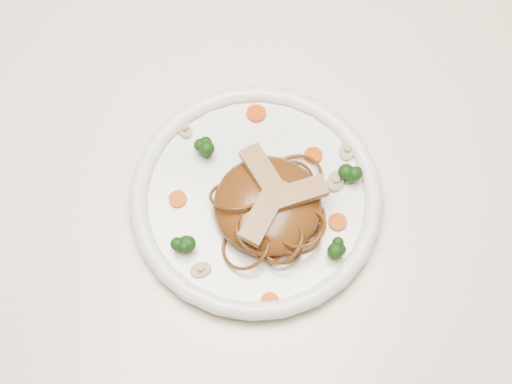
% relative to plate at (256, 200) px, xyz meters
% --- Properties ---
extents(ground, '(4.00, 4.00, 0.00)m').
position_rel_plate_xyz_m(ground, '(-0.06, 0.06, -0.76)').
color(ground, brown).
rests_on(ground, ground).
extents(table, '(1.20, 0.80, 0.75)m').
position_rel_plate_xyz_m(table, '(-0.06, 0.06, -0.11)').
color(table, white).
rests_on(table, ground).
extents(plate, '(0.31, 0.31, 0.02)m').
position_rel_plate_xyz_m(plate, '(0.00, 0.00, 0.00)').
color(plate, white).
rests_on(plate, table).
extents(noodle_mound, '(0.13, 0.13, 0.04)m').
position_rel_plate_xyz_m(noodle_mound, '(0.02, -0.01, 0.03)').
color(noodle_mound, '#5B3111').
rests_on(noodle_mound, plate).
extents(chicken_a, '(0.07, 0.06, 0.01)m').
position_rel_plate_xyz_m(chicken_a, '(0.04, -0.00, 0.05)').
color(chicken_a, '#A87C4F').
rests_on(chicken_a, noodle_mound).
extents(chicken_b, '(0.07, 0.07, 0.01)m').
position_rel_plate_xyz_m(chicken_b, '(0.01, 0.01, 0.05)').
color(chicken_b, '#A87C4F').
rests_on(chicken_b, noodle_mound).
extents(chicken_c, '(0.04, 0.08, 0.01)m').
position_rel_plate_xyz_m(chicken_c, '(0.02, -0.03, 0.05)').
color(chicken_c, '#A87C4F').
rests_on(chicken_c, noodle_mound).
extents(broccoli_0, '(0.03, 0.03, 0.03)m').
position_rel_plate_xyz_m(broccoli_0, '(0.09, 0.05, 0.02)').
color(broccoli_0, '#13380B').
rests_on(broccoli_0, plate).
extents(broccoli_1, '(0.03, 0.03, 0.03)m').
position_rel_plate_xyz_m(broccoli_1, '(-0.07, 0.04, 0.02)').
color(broccoli_1, '#13380B').
rests_on(broccoli_1, plate).
extents(broccoli_2, '(0.03, 0.03, 0.03)m').
position_rel_plate_xyz_m(broccoli_2, '(-0.06, -0.08, 0.02)').
color(broccoli_2, '#13380B').
rests_on(broccoli_2, plate).
extents(broccoli_3, '(0.03, 0.03, 0.03)m').
position_rel_plate_xyz_m(broccoli_3, '(0.10, -0.04, 0.02)').
color(broccoli_3, '#13380B').
rests_on(broccoli_3, plate).
extents(carrot_0, '(0.03, 0.03, 0.00)m').
position_rel_plate_xyz_m(carrot_0, '(0.05, 0.07, 0.01)').
color(carrot_0, '#E75208').
rests_on(carrot_0, plate).
extents(carrot_1, '(0.02, 0.02, 0.00)m').
position_rel_plate_xyz_m(carrot_1, '(-0.08, -0.03, 0.01)').
color(carrot_1, '#E75208').
rests_on(carrot_1, plate).
extents(carrot_2, '(0.03, 0.03, 0.00)m').
position_rel_plate_xyz_m(carrot_2, '(0.09, -0.00, 0.01)').
color(carrot_2, '#E75208').
rests_on(carrot_2, plate).
extents(carrot_3, '(0.03, 0.03, 0.00)m').
position_rel_plate_xyz_m(carrot_3, '(-0.03, 0.10, 0.01)').
color(carrot_3, '#E75208').
rests_on(carrot_3, plate).
extents(carrot_4, '(0.02, 0.02, 0.00)m').
position_rel_plate_xyz_m(carrot_4, '(0.05, -0.11, 0.01)').
color(carrot_4, '#E75208').
rests_on(carrot_4, plate).
extents(mushroom_0, '(0.03, 0.03, 0.01)m').
position_rel_plate_xyz_m(mushroom_0, '(-0.03, -0.10, 0.01)').
color(mushroom_0, '#BAAC8C').
rests_on(mushroom_0, plate).
extents(mushroom_1, '(0.03, 0.03, 0.01)m').
position_rel_plate_xyz_m(mushroom_1, '(0.08, 0.04, 0.01)').
color(mushroom_1, '#BAAC8C').
rests_on(mushroom_1, plate).
extents(mushroom_2, '(0.03, 0.03, 0.01)m').
position_rel_plate_xyz_m(mushroom_2, '(-0.10, 0.05, 0.01)').
color(mushroom_2, '#BAAC8C').
rests_on(mushroom_2, plate).
extents(mushroom_3, '(0.03, 0.03, 0.01)m').
position_rel_plate_xyz_m(mushroom_3, '(0.08, 0.08, 0.01)').
color(mushroom_3, '#BAAC8C').
rests_on(mushroom_3, plate).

